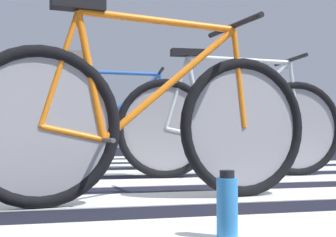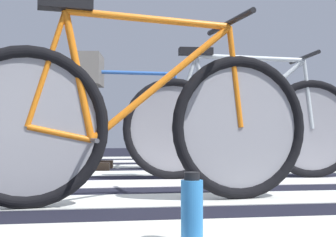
{
  "view_description": "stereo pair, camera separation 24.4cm",
  "coord_description": "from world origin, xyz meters",
  "px_view_note": "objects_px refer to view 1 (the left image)",
  "views": [
    {
      "loc": [
        -0.46,
        -2.81,
        0.36
      ],
      "look_at": [
        0.19,
        -0.12,
        0.43
      ],
      "focal_mm": 50.77,
      "sensor_mm": 36.0,
      "label": 1
    },
    {
      "loc": [
        -0.22,
        -2.81,
        0.36
      ],
      "look_at": [
        0.19,
        -0.12,
        0.43
      ],
      "focal_mm": 50.77,
      "sensor_mm": 36.0,
      "label": 2
    }
  ],
  "objects_px": {
    "bicycle_1_of_4": "(150,121)",
    "cyclist_3_of_4": "(75,95)",
    "bicycle_3_of_4": "(110,126)",
    "bicycle_2_of_4": "(233,125)",
    "water_bottle": "(227,207)"
  },
  "relations": [
    {
      "from": "bicycle_1_of_4",
      "to": "cyclist_3_of_4",
      "type": "height_order",
      "value": "cyclist_3_of_4"
    },
    {
      "from": "bicycle_1_of_4",
      "to": "bicycle_3_of_4",
      "type": "distance_m",
      "value": 2.07
    },
    {
      "from": "cyclist_3_of_4",
      "to": "water_bottle",
      "type": "relative_size",
      "value": 4.79
    },
    {
      "from": "bicycle_1_of_4",
      "to": "bicycle_3_of_4",
      "type": "bearing_deg",
      "value": 80.36
    },
    {
      "from": "bicycle_2_of_4",
      "to": "bicycle_3_of_4",
      "type": "relative_size",
      "value": 1.0
    },
    {
      "from": "cyclist_3_of_4",
      "to": "bicycle_1_of_4",
      "type": "bearing_deg",
      "value": -75.55
    },
    {
      "from": "bicycle_1_of_4",
      "to": "cyclist_3_of_4",
      "type": "xyz_separation_m",
      "value": [
        -0.26,
        2.11,
        0.28
      ]
    },
    {
      "from": "bicycle_2_of_4",
      "to": "bicycle_3_of_4",
      "type": "height_order",
      "value": "same"
    },
    {
      "from": "bicycle_1_of_4",
      "to": "cyclist_3_of_4",
      "type": "relative_size",
      "value": 1.67
    },
    {
      "from": "cyclist_3_of_4",
      "to": "bicycle_2_of_4",
      "type": "bearing_deg",
      "value": -35.69
    },
    {
      "from": "bicycle_2_of_4",
      "to": "bicycle_3_of_4",
      "type": "bearing_deg",
      "value": 131.17
    },
    {
      "from": "bicycle_1_of_4",
      "to": "cyclist_3_of_4",
      "type": "distance_m",
      "value": 2.14
    },
    {
      "from": "bicycle_1_of_4",
      "to": "bicycle_3_of_4",
      "type": "xyz_separation_m",
      "value": [
        0.05,
        2.07,
        0.0
      ]
    },
    {
      "from": "bicycle_2_of_4",
      "to": "bicycle_3_of_4",
      "type": "xyz_separation_m",
      "value": [
        -0.8,
        0.99,
        0.0
      ]
    },
    {
      "from": "bicycle_3_of_4",
      "to": "bicycle_2_of_4",
      "type": "bearing_deg",
      "value": -43.88
    }
  ]
}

